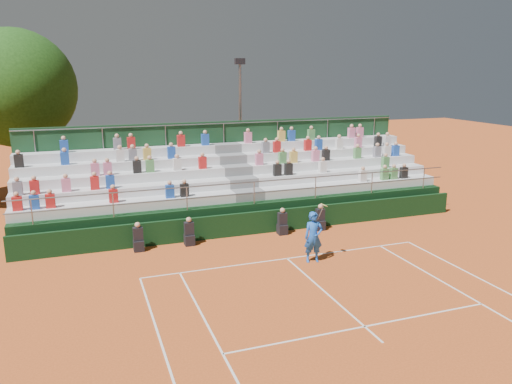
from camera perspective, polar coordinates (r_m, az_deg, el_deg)
name	(u,v)px	position (r m, az deg, el deg)	size (l,w,h in m)	color
ground	(287,259)	(19.12, 3.57, -7.61)	(90.00, 90.00, 0.00)	#C95721
courtside_wall	(258,222)	(21.77, 0.27, -3.50)	(20.00, 0.15, 1.00)	black
line_officials	(236,229)	(21.01, -2.30, -4.22)	(8.36, 0.40, 1.19)	black
grandstand	(236,193)	(24.57, -2.31, -0.11)	(20.00, 5.20, 4.40)	black
tennis_player	(313,237)	(18.61, 6.59, -5.13)	(0.92, 0.58, 2.22)	blue
tree_east	(16,89)	(30.08, -25.75, 10.60)	(6.29, 6.29, 9.16)	#3B2415
floodlight_mast	(240,113)	(30.22, -1.82, 9.05)	(0.60, 0.25, 7.64)	gray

